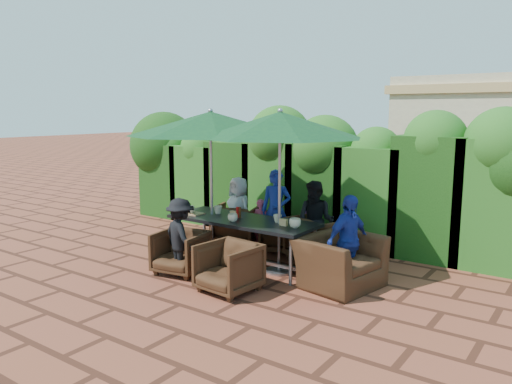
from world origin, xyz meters
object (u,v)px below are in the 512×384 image
Objects in this scene: chair_far_right at (318,237)px; dining_table at (242,223)px; chair_far_mid at (282,232)px; umbrella_left at (211,124)px; chair_near_right at (229,265)px; chair_end_right at (340,253)px; chair_far_left at (237,223)px; chair_near_left at (181,250)px; umbrella_right at (280,125)px.

dining_table is at bearing 66.40° from chair_far_right.
dining_table is at bearing 63.18° from chair_far_mid.
umbrella_left reaches higher than chair_near_right.
chair_far_left is at bearing 80.51° from chair_end_right.
chair_far_mid is at bearing 62.05° from chair_near_left.
chair_end_right is at bearing 11.75° from chair_near_left.
chair_end_right reaches higher than chair_far_left.
umbrella_left is 2.06m from chair_far_left.
dining_table is 2.96× the size of chair_far_right.
chair_far_left is (-0.23, 0.96, -1.81)m from umbrella_left.
chair_far_left reaches higher than dining_table.
umbrella_left is 2.42m from chair_near_right.
chair_near_left is (-1.18, -0.90, -1.86)m from umbrella_right.
umbrella_left reaches higher than dining_table.
chair_far_mid is 0.95× the size of chair_near_right.
chair_far_mid is at bearing 84.94° from dining_table.
dining_table reaches higher than chair_near_left.
umbrella_left is at bearing 51.42° from chair_far_right.
umbrella_left reaches higher than chair_end_right.
chair_near_left is at bearing -83.40° from umbrella_left.
chair_far_left is (-1.50, 0.91, -1.81)m from umbrella_right.
chair_far_left is 0.74× the size of chair_end_right.
dining_table is 1.66m from umbrella_left.
umbrella_right is 2.38m from chair_near_left.
umbrella_left is 1.08× the size of umbrella_right.
chair_near_left is 0.96× the size of chair_near_right.
dining_table is at bearing -0.17° from umbrella_left.
umbrella_right is 3.52× the size of chair_far_mid.
chair_far_mid is at bearing 68.74° from chair_end_right.
chair_near_right reaches higher than chair_far_mid.
umbrella_right reaches higher than chair_far_right.
umbrella_left reaches higher than chair_far_mid.
chair_far_left is 2.69m from chair_end_right.
chair_far_mid is 1.96m from chair_near_left.
chair_far_right is 0.75× the size of chair_end_right.
chair_near_left is at bearing -142.63° from umbrella_right.
umbrella_right is 3.47× the size of chair_near_left.
chair_near_left is at bearing 49.90° from chair_far_mid.
chair_end_right is at bearing 125.95° from chair_far_mid.
umbrella_left is 3.33× the size of chair_far_left.
chair_far_mid is (-0.56, 0.96, -1.86)m from umbrella_right.
chair_end_right reaches higher than chair_far_mid.
chair_far_mid is 0.87× the size of chair_far_right.
dining_table is 3.00× the size of chair_far_left.
dining_table is at bearing 48.49° from chair_near_left.
chair_end_right is (1.67, 0.01, -0.20)m from dining_table.
chair_near_left is 1.09m from chair_near_right.
umbrella_right is at bearing 98.83° from chair_end_right.
umbrella_left is at bearing 84.00° from chair_far_left.
umbrella_right is 3.08× the size of chair_far_left.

